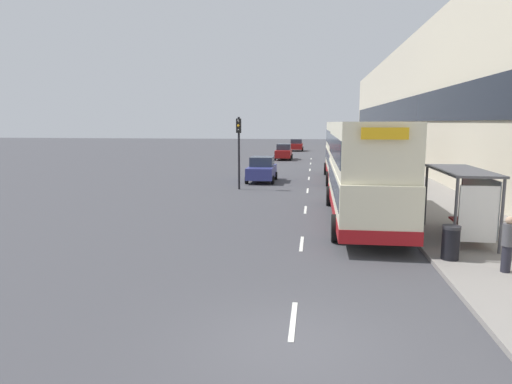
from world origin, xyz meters
TOP-DOWN VIEW (x-y plane):
  - ground_plane at (0.00, 0.00)m, footprint 220.00×220.00m
  - pavement at (6.50, 38.50)m, footprint 5.00×93.00m
  - terrace_facade at (10.49, 38.50)m, footprint 3.10×93.00m
  - lane_mark_0 at (0.00, 1.11)m, footprint 0.12×2.00m
  - lane_mark_1 at (0.00, 7.52)m, footprint 0.12×2.00m
  - lane_mark_2 at (0.00, 13.93)m, footprint 0.12×2.00m
  - lane_mark_3 at (0.00, 20.34)m, footprint 0.12×2.00m
  - lane_mark_4 at (0.00, 26.75)m, footprint 0.12×2.00m
  - lane_mark_5 at (0.00, 33.17)m, footprint 0.12×2.00m
  - lane_mark_6 at (0.00, 39.58)m, footprint 0.12×2.00m
  - lane_mark_7 at (0.00, 45.99)m, footprint 0.12×2.00m
  - bus_shelter at (5.77, 8.30)m, footprint 1.60×4.20m
  - double_decker_bus_near at (2.47, 11.50)m, footprint 2.85×11.39m
  - double_decker_bus_ahead at (2.62, 25.90)m, footprint 2.85×10.52m
  - car_0 at (-2.36, 60.82)m, footprint 2.07×3.94m
  - car_1 at (-3.16, 44.46)m, footprint 1.95×4.26m
  - car_2 at (-3.39, 24.47)m, footprint 2.04×4.13m
  - pedestrian_1 at (5.75, 4.74)m, footprint 0.31×0.31m
  - pedestrian_2 at (6.35, 10.51)m, footprint 0.34×0.34m
  - pedestrian_3 at (7.20, 11.77)m, footprint 0.35×0.35m
  - litter_bin at (4.55, 5.78)m, footprint 0.55×0.55m
  - traffic_light_far_kerb at (-4.40, 20.41)m, footprint 0.30×0.32m

SIDE VIEW (x-z plane):
  - ground_plane at x=0.00m, z-range 0.00..0.00m
  - lane_mark_0 at x=0.00m, z-range 0.00..0.01m
  - lane_mark_1 at x=0.00m, z-range 0.00..0.01m
  - lane_mark_2 at x=0.00m, z-range 0.00..0.01m
  - lane_mark_3 at x=0.00m, z-range 0.00..0.01m
  - lane_mark_4 at x=0.00m, z-range 0.00..0.01m
  - lane_mark_5 at x=0.00m, z-range 0.00..0.01m
  - lane_mark_6 at x=0.00m, z-range 0.00..0.01m
  - lane_mark_7 at x=0.00m, z-range 0.00..0.01m
  - pavement at x=6.50m, z-range 0.00..0.14m
  - litter_bin at x=4.55m, z-range 0.14..1.19m
  - car_0 at x=-2.36m, z-range -0.01..1.76m
  - car_2 at x=-3.39m, z-range -0.02..1.79m
  - car_1 at x=-3.16m, z-range -0.02..1.79m
  - pedestrian_1 at x=5.75m, z-range 0.16..1.74m
  - pedestrian_2 at x=6.35m, z-range 0.16..1.86m
  - pedestrian_3 at x=7.20m, z-range 0.16..1.91m
  - bus_shelter at x=5.77m, z-range 0.64..3.12m
  - double_decker_bus_ahead at x=2.62m, z-range 0.13..4.43m
  - double_decker_bus_near at x=2.47m, z-range 0.14..4.44m
  - traffic_light_far_kerb at x=-4.40m, z-range 0.81..5.43m
  - terrace_facade at x=10.49m, z-range 0.00..12.16m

